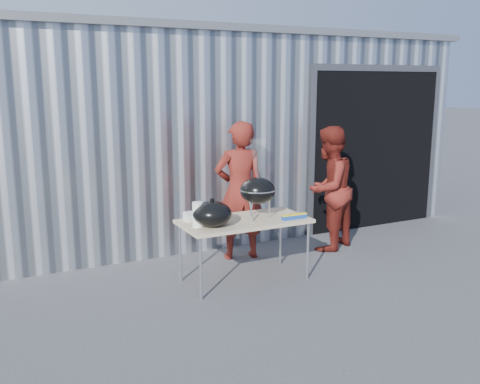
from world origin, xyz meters
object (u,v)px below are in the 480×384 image
folding_table (244,223)px  person_bystander (329,188)px  kettle_grill (258,183)px  person_cook (240,191)px

folding_table → person_bystander: bearing=20.0°
kettle_grill → person_bystander: 1.61m
person_bystander → kettle_grill: bearing=-2.0°
person_bystander → person_cook: bearing=-33.1°
folding_table → person_cook: (0.34, 0.79, 0.21)m
person_cook → person_bystander: size_ratio=1.06×
kettle_grill → person_bystander: (1.46, 0.60, -0.30)m
folding_table → person_cook: bearing=66.8°
kettle_grill → person_cook: 0.86m
kettle_grill → person_bystander: bearing=22.4°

